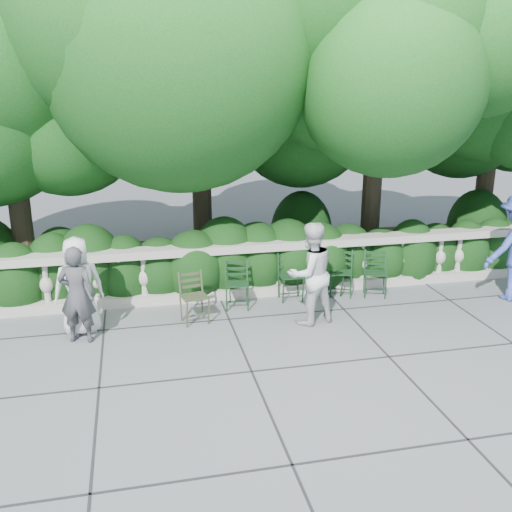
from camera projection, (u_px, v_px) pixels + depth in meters
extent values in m
plane|color=#595C61|center=(270.00, 337.00, 8.73)|extent=(90.00, 90.00, 0.00)
cube|color=#9E998E|center=(247.00, 291.00, 10.38)|extent=(12.00, 0.32, 0.18)
cube|color=#9E998E|center=(246.00, 247.00, 10.13)|extent=(12.00, 0.36, 0.14)
cylinder|color=#3F3023|center=(20.00, 212.00, 10.67)|extent=(0.40, 0.40, 2.80)
cylinder|color=#3F3023|center=(202.00, 184.00, 11.86)|extent=(0.40, 0.40, 3.40)
ellipsoid|color=#0F3711|center=(201.00, 42.00, 10.56)|extent=(6.24, 6.24, 4.68)
cylinder|color=#3F3023|center=(372.00, 193.00, 11.98)|extent=(0.40, 0.40, 3.00)
ellipsoid|color=#0F3711|center=(389.00, 72.00, 10.83)|extent=(5.52, 5.52, 4.14)
cylinder|color=#3F3023|center=(484.00, 192.00, 13.12)|extent=(0.40, 0.40, 2.60)
ellipsoid|color=#0F3711|center=(507.00, 98.00, 12.13)|extent=(4.80, 4.80, 3.60)
imported|color=silver|center=(79.00, 286.00, 8.67)|extent=(0.83, 0.62, 1.54)
imported|color=#3E3E43|center=(77.00, 295.00, 8.39)|extent=(0.62, 0.48, 1.49)
imported|color=silver|center=(310.00, 274.00, 9.03)|extent=(0.95, 0.83, 1.66)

